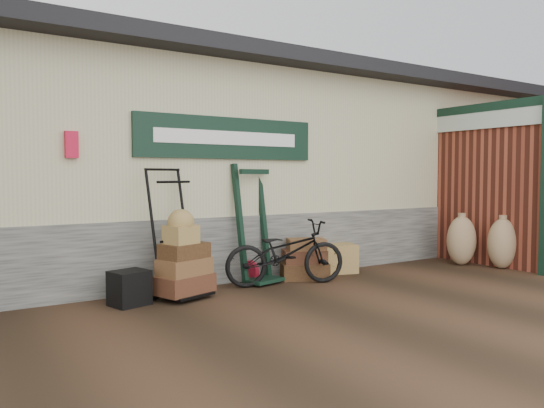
# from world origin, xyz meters

# --- Properties ---
(ground) EXTENTS (80.00, 80.00, 0.00)m
(ground) POSITION_xyz_m (0.00, 0.00, 0.00)
(ground) COLOR black
(ground) RESTS_ON ground
(station_building) EXTENTS (14.40, 4.10, 3.20)m
(station_building) POSITION_xyz_m (-0.01, 2.74, 1.61)
(station_building) COLOR #4C4C47
(station_building) RESTS_ON ground
(brick_outbuilding) EXTENTS (1.71, 4.51, 2.62)m
(brick_outbuilding) POSITION_xyz_m (4.70, 1.19, 1.30)
(brick_outbuilding) COLOR maroon
(brick_outbuilding) RESTS_ON ground
(porter_trolley) EXTENTS (0.93, 0.81, 1.57)m
(porter_trolley) POSITION_xyz_m (-1.22, 0.63, 0.79)
(porter_trolley) COLOR black
(porter_trolley) RESTS_ON ground
(green_barrow) EXTENTS (0.68, 0.62, 1.61)m
(green_barrow) POSITION_xyz_m (0.03, 0.85, 0.80)
(green_barrow) COLOR black
(green_barrow) RESTS_ON ground
(suitcase_stack) EXTENTS (0.76, 0.64, 0.58)m
(suitcase_stack) POSITION_xyz_m (0.76, 0.69, 0.29)
(suitcase_stack) COLOR #3B2112
(suitcase_stack) RESTS_ON ground
(wicker_hamper) EXTENTS (0.75, 0.60, 0.43)m
(wicker_hamper) POSITION_xyz_m (1.41, 0.85, 0.21)
(wicker_hamper) COLOR olive
(wicker_hamper) RESTS_ON ground
(black_trunk) EXTENTS (0.46, 0.42, 0.39)m
(black_trunk) POSITION_xyz_m (-1.81, 0.51, 0.20)
(black_trunk) COLOR black
(black_trunk) RESTS_ON ground
(bicycle) EXTENTS (0.98, 1.74, 0.96)m
(bicycle) POSITION_xyz_m (0.29, 0.48, 0.48)
(bicycle) COLOR black
(bicycle) RESTS_ON ground
(burlap_sack_left) EXTENTS (0.56, 0.50, 0.80)m
(burlap_sack_left) POSITION_xyz_m (3.60, 0.24, 0.40)
(burlap_sack_left) COLOR #8F6E4D
(burlap_sack_left) RESTS_ON ground
(burlap_sack_right) EXTENTS (0.53, 0.45, 0.79)m
(burlap_sack_right) POSITION_xyz_m (3.85, -0.32, 0.39)
(burlap_sack_right) COLOR #8F6E4D
(burlap_sack_right) RESTS_ON ground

